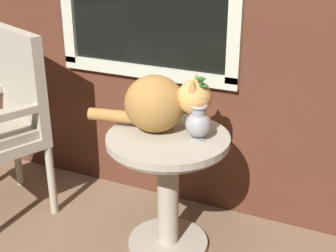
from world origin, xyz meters
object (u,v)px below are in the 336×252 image
Objects in this scene: wicker_chair at (3,118)px; pewter_vase_with_ivy at (198,121)px; cat at (160,103)px; wicker_side_table at (168,170)px.

wicker_chair is 1.14m from pewter_vase_with_ivy.
wicker_chair is at bearing -176.78° from pewter_vase_with_ivy.
cat is 0.21m from pewter_vase_with_ivy.
wicker_side_table is 0.99m from wicker_chair.
wicker_side_table is at bearing -32.14° from cat.
wicker_chair is 1.72× the size of cat.
cat is (-0.06, 0.04, 0.33)m from wicker_side_table.
pewter_vase_with_ivy is at bearing 3.22° from wicker_chair.
cat is (0.93, 0.07, 0.21)m from wicker_chair.
cat is 2.09× the size of pewter_vase_with_ivy.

